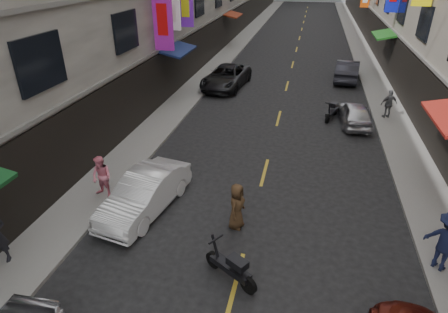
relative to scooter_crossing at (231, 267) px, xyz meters
The scene contains 14 objects.
sidewalk_left 30.52m from the scooter_crossing, 101.06° to the left, with size 2.00×90.00×0.12m, color slate.
sidewalk_right 30.57m from the scooter_crossing, 78.40° to the left, with size 2.00×90.00×0.12m, color slate.
street_awnings 14.22m from the scooter_crossing, 94.56° to the left, with size 13.99×35.20×0.41m.
lane_markings 26.95m from the scooter_crossing, 89.69° to the left, with size 0.12×80.20×0.01m.
scooter_crossing is the anchor object (origin of this frame).
scooter_far_right 12.84m from the scooter_crossing, 76.81° to the left, with size 0.77×1.75×1.14m.
car_left_mid 4.30m from the scooter_crossing, 144.78° to the left, with size 1.44×4.13×1.36m, color white.
car_left_far 17.21m from the scooter_crossing, 102.94° to the left, with size 2.36×5.12×1.42m, color black.
car_right_mid 12.65m from the scooter_crossing, 71.40° to the left, with size 1.42×3.54×1.21m, color silver.
car_right_far 20.65m from the scooter_crossing, 78.41° to the left, with size 1.52×4.37×1.44m, color #27272F.
pedestrian_lfar 5.97m from the scooter_crossing, 151.96° to the left, with size 0.76×0.52×1.56m, color pink.
pedestrian_rnear 5.81m from the scooter_crossing, 16.29° to the left, with size 1.18×0.61×1.82m, color #131936.
pedestrian_rfar 14.31m from the scooter_crossing, 65.97° to the left, with size 0.90×0.51×1.53m, color #555557.
pedestrian_crossing 2.32m from the scooter_crossing, 97.56° to the left, with size 0.77×0.53×1.58m, color #452F1B.
Camera 1 is at (1.31, 4.79, 7.70)m, focal length 30.00 mm.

